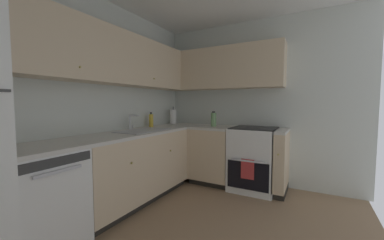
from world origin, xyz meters
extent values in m
cube|color=silver|center=(0.00, 1.48, 1.24)|extent=(3.77, 0.05, 2.49)
cube|color=silver|center=(1.86, 0.00, 1.24)|extent=(0.05, 3.02, 2.49)
cube|color=white|center=(-0.71, 1.16, 0.42)|extent=(0.60, 0.60, 0.85)
cube|color=#333333|center=(-0.71, 0.85, 0.80)|extent=(0.55, 0.01, 0.07)
cube|color=silver|center=(-0.71, 0.84, 0.73)|extent=(0.36, 0.02, 0.02)
cube|color=beige|center=(0.42, 1.16, 0.47)|extent=(1.64, 0.60, 0.76)
cube|color=black|center=(0.42, 1.19, 0.04)|extent=(1.64, 0.54, 0.09)
sphere|color=tan|center=(0.05, 0.85, 0.61)|extent=(0.02, 0.02, 0.02)
sphere|color=tan|center=(0.78, 0.85, 0.61)|extent=(0.02, 0.02, 0.02)
cube|color=beige|center=(0.41, 1.16, 0.86)|extent=(2.85, 0.60, 0.03)
cube|color=beige|center=(1.54, 0.55, 0.47)|extent=(0.60, 0.61, 0.76)
cube|color=black|center=(1.57, 0.55, 0.04)|extent=(0.54, 0.61, 0.09)
cube|color=beige|center=(1.54, -0.44, 0.47)|extent=(0.60, 0.15, 0.76)
cube|color=black|center=(1.57, -0.44, 0.04)|extent=(0.54, 0.15, 0.09)
sphere|color=tan|center=(1.22, -0.44, 0.61)|extent=(0.02, 0.02, 0.02)
cube|color=beige|center=(1.54, 0.55, 0.86)|extent=(0.60, 0.61, 0.03)
cube|color=beige|center=(1.54, -0.44, 0.86)|extent=(0.60, 0.15, 0.03)
cube|color=white|center=(1.56, -0.07, 0.44)|extent=(0.64, 0.62, 0.88)
cube|color=black|center=(1.23, -0.07, 0.28)|extent=(0.02, 0.55, 0.37)
cube|color=silver|center=(1.21, -0.07, 0.49)|extent=(0.02, 0.43, 0.02)
cube|color=black|center=(1.56, -0.07, 0.89)|extent=(0.59, 0.60, 0.01)
cube|color=white|center=(1.86, -0.07, 0.96)|extent=(0.03, 0.60, 0.15)
cylinder|color=#4C4C4C|center=(1.42, -0.20, 0.90)|extent=(0.11, 0.11, 0.01)
cylinder|color=#4C4C4C|center=(1.42, 0.07, 0.90)|extent=(0.11, 0.11, 0.01)
cylinder|color=#4C4C4C|center=(1.70, -0.20, 0.90)|extent=(0.11, 0.11, 0.01)
cylinder|color=#4C4C4C|center=(1.70, 0.07, 0.90)|extent=(0.11, 0.11, 0.01)
cube|color=#B23333|center=(1.21, -0.07, 0.38)|extent=(0.02, 0.17, 0.26)
cube|color=beige|center=(0.25, 1.30, 1.78)|extent=(2.53, 0.32, 0.63)
sphere|color=tan|center=(-0.30, 1.13, 1.57)|extent=(0.02, 0.02, 0.02)
sphere|color=tan|center=(0.81, 1.13, 1.57)|extent=(0.02, 0.02, 0.02)
cube|color=beige|center=(1.68, 0.51, 1.78)|extent=(0.32, 1.90, 0.63)
cube|color=#B7B7BC|center=(0.57, 1.13, 0.89)|extent=(0.69, 0.40, 0.01)
cube|color=gray|center=(0.57, 1.13, 0.84)|extent=(0.63, 0.36, 0.09)
cube|color=#99999E|center=(0.57, 1.13, 0.85)|extent=(0.02, 0.35, 0.06)
cylinder|color=silver|center=(0.57, 1.36, 0.99)|extent=(0.02, 0.02, 0.21)
cylinder|color=silver|center=(0.57, 1.28, 1.08)|extent=(0.02, 0.15, 0.02)
cylinder|color=silver|center=(0.62, 1.36, 0.91)|extent=(0.02, 0.02, 0.06)
cylinder|color=gold|center=(0.99, 1.34, 0.98)|extent=(0.06, 0.06, 0.19)
cylinder|color=#262626|center=(0.99, 1.34, 1.09)|extent=(0.03, 0.03, 0.03)
cylinder|color=white|center=(1.56, 1.32, 1.01)|extent=(0.11, 0.11, 0.25)
cylinder|color=#3F3F3F|center=(1.56, 1.32, 1.03)|extent=(0.02, 0.02, 0.31)
cylinder|color=#729E66|center=(1.54, 0.55, 0.99)|extent=(0.08, 0.08, 0.21)
cylinder|color=black|center=(1.54, 0.55, 1.10)|extent=(0.05, 0.05, 0.02)
camera|label=1|loc=(-1.69, -0.83, 1.23)|focal=21.19mm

